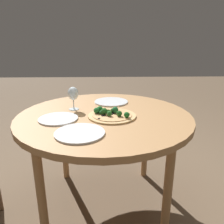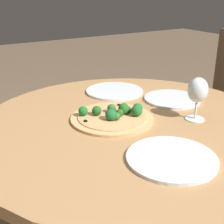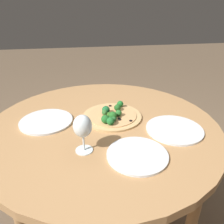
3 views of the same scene
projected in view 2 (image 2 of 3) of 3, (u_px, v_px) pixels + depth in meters
dining_table at (131, 137)px, 1.16m from camera, size 1.13×1.13×0.72m
pizza at (113, 116)px, 1.15m from camera, size 0.31×0.31×0.06m
wine_glass at (198, 91)px, 1.11m from camera, size 0.07×0.07×0.16m
plate_near at (172, 158)px, 0.88m from camera, size 0.26×0.26×0.01m
plate_far at (114, 91)px, 1.44m from camera, size 0.26×0.26×0.01m
plate_side at (172, 99)px, 1.34m from camera, size 0.24×0.24×0.01m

